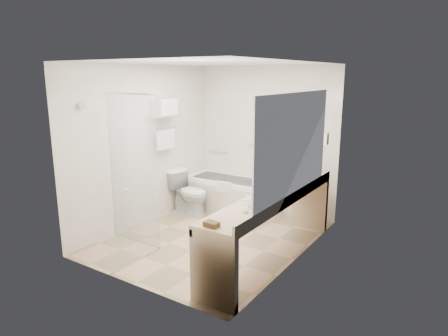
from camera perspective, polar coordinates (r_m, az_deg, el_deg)
The scene contains 25 objects.
floor at distance 5.97m, azimuth -1.60°, elevation -9.94°, with size 3.20×3.20×0.00m, color tan.
ceiling at distance 5.49m, azimuth -1.77°, elevation 14.80°, with size 2.60×3.20×0.10m, color silver.
wall_back at distance 6.95m, azimuth 5.90°, elevation 4.06°, with size 2.60×0.10×2.50m, color silver.
wall_front at distance 4.42m, azimuth -13.64°, elevation -1.57°, with size 2.60×0.10×2.50m, color silver.
wall_left at distance 6.42m, azimuth -11.26°, elevation 3.12°, with size 0.10×3.20×2.50m, color silver.
wall_right at distance 4.99m, azimuth 10.67°, elevation 0.26°, with size 0.10×3.20×2.50m, color silver.
bathtub at distance 7.11m, azimuth 0.78°, elevation -3.73°, with size 1.60×0.73×0.59m.
grab_bar_short at distance 7.45m, azimuth -0.81°, elevation 2.40°, with size 0.03×0.03×0.40m, color silver.
grab_bar_long at distance 6.94m, azimuth 5.38°, elevation 4.06°, with size 0.03×0.03×0.60m, color silver.
shower_enclosure at distance 5.35m, azimuth -12.94°, elevation -0.98°, with size 0.96×0.91×2.11m.
towel_shelf at distance 6.52m, azimuth -8.47°, elevation 7.85°, with size 0.24×0.55×0.81m.
vanity_counter at distance 5.13m, azimuth 6.88°, elevation -6.32°, with size 0.55×2.70×0.95m.
sink at distance 5.41m, azimuth 9.11°, elevation -3.36°, with size 0.40×0.52×0.14m, color white.
faucet at distance 5.32m, azimuth 10.58°, elevation -2.46°, with size 0.03×0.03×0.14m, color silver.
mirror at distance 4.80m, azimuth 10.02°, elevation 3.44°, with size 0.02×2.00×1.20m, color #A6A9B1.
hairdryer_unit at distance 5.93m, azimuth 14.25°, elevation 4.11°, with size 0.08×0.10×0.18m, color white.
toilet at distance 6.88m, azimuth -4.98°, elevation -3.57°, with size 0.42×0.75×0.73m, color white.
amenity_basket at distance 4.07m, azimuth -1.79°, elevation -8.02°, with size 0.15×0.10×0.05m, color #4C331B.
soap_bottle_a at distance 4.65m, azimuth 3.30°, elevation -5.16°, with size 0.07×0.15×0.07m, color white.
soap_bottle_b at distance 4.46m, azimuth 3.08°, elevation -5.89°, with size 0.08×0.10×0.08m, color white.
water_bottle_left at distance 5.47m, azimuth 7.81°, elevation -1.84°, with size 0.06×0.06×0.19m.
water_bottle_mid at distance 6.04m, azimuth 12.06°, elevation -0.55°, with size 0.06×0.06×0.20m.
water_bottle_right at distance 6.16m, azimuth 12.06°, elevation -0.42°, with size 0.05×0.05×0.17m.
drinking_glass_near at distance 5.32m, azimuth 6.85°, elevation -2.76°, with size 0.06×0.06×0.08m, color silver.
drinking_glass_far at distance 5.97m, azimuth 11.12°, elevation -1.09°, with size 0.07×0.07×0.10m, color silver.
Camera 1 is at (3.14, -4.50, 2.35)m, focal length 32.00 mm.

